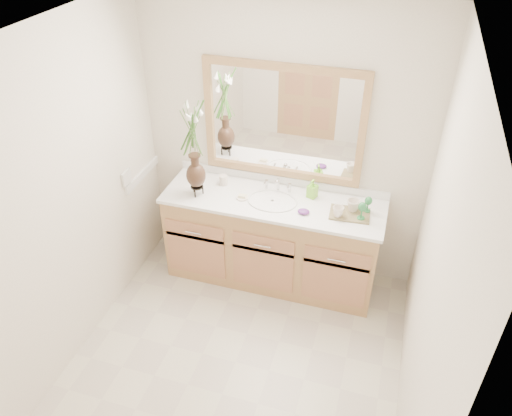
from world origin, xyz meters
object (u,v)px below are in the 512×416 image
(flower_vase, at_px, (193,138))
(soap_bottle, at_px, (312,189))
(tumbler, at_px, (223,180))
(tray, at_px, (350,214))

(flower_vase, bearing_deg, soap_bottle, 14.56)
(tumbler, bearing_deg, flower_vase, -126.91)
(flower_vase, xyz_separation_m, soap_bottle, (0.92, 0.24, -0.45))
(tumbler, bearing_deg, soap_bottle, 2.39)
(flower_vase, relative_size, tumbler, 8.63)
(flower_vase, xyz_separation_m, tumbler, (0.16, 0.21, -0.48))
(flower_vase, bearing_deg, tray, 3.40)
(soap_bottle, height_order, tray, soap_bottle)
(tumbler, xyz_separation_m, tray, (1.11, -0.13, -0.04))
(flower_vase, height_order, soap_bottle, flower_vase)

